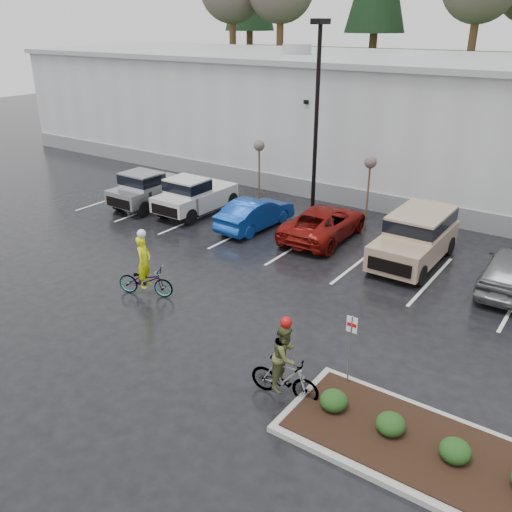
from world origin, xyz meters
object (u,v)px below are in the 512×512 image
Objects in this scene: sapling_west at (259,149)px; suv_tan at (414,239)px; cyclist_hivis at (145,275)px; sapling_mid at (370,166)px; pickup_silver at (155,187)px; car_blue at (255,213)px; car_red at (324,223)px; car_grey at (511,270)px; cyclist_olive at (285,369)px; fire_lane_sign at (350,343)px; pickup_white at (199,193)px; lamppost at (317,101)px.

suv_tan is at bearing -20.36° from sapling_west.
cyclist_hivis is at bearing -129.72° from suv_tan.
sapling_west is 6.50m from sapling_mid.
pickup_silver is 1.17× the size of car_blue.
pickup_silver is 0.98× the size of car_red.
sapling_mid is 0.61× the size of car_red.
sapling_mid reaches higher than car_grey.
car_grey is 1.82× the size of cyclist_hivis.
pickup_silver reaches higher than car_blue.
sapling_west is 1.33× the size of cyclist_olive.
cyclist_hivis is at bearing 175.04° from fire_lane_sign.
car_blue is at bearing 1.08° from pickup_silver.
cyclist_olive reaches higher than fire_lane_sign.
pickup_white is at bearing 9.73° from pickup_silver.
lamppost is 6.03m from car_blue.
fire_lane_sign is (7.80, -11.80, -4.28)m from lamppost.
pickup_white reaches higher than car_red.
cyclist_hivis is (3.42, -12.07, -1.96)m from sapling_west.
car_red is (7.05, 0.39, -0.25)m from pickup_white.
sapling_mid reaches higher than pickup_silver.
cyclist_hivis is (-3.08, -12.07, -1.96)m from sapling_mid.
car_red is (3.29, 0.74, 0.01)m from car_blue.
sapling_west is at bearing -17.67° from car_grey.
car_grey is (8.09, -0.63, 0.05)m from car_red.
sapling_west is 7.17m from car_red.
car_blue is (-3.82, -4.18, -2.00)m from sapling_mid.
fire_lane_sign is 9.03m from car_grey.
car_blue is 1.76× the size of cyclist_hivis.
fire_lane_sign is at bearing 74.02° from car_grey.
cyclist_olive is at bearing -63.22° from lamppost.
pickup_silver is 2.06× the size of cyclist_hivis.
cyclist_hivis reaches higher than cyclist_olive.
car_blue is (3.76, -0.34, -0.25)m from pickup_white.
suv_tan is (10.28, -3.81, -1.70)m from sapling_west.
sapling_mid reaches higher than car_red.
lamppost is at bearing -18.51° from car_grey.
car_grey is at bearing -28.34° from sapling_mid.
sapling_west is at bearing 180.00° from sapling_mid.
suv_tan is 10.74m from cyclist_hivis.
car_grey is (11.37, 0.10, 0.05)m from car_blue.
car_red is at bearing 121.93° from fire_lane_sign.
sapling_west is 14.76m from car_grey.
suv_tan is 3.79m from car_grey.
sapling_west is 12.70m from cyclist_hivis.
car_red is at bearing -164.62° from car_blue.
fire_lane_sign is 0.92× the size of cyclist_olive.
lamppost is 15.47m from cyclist_olive.
pickup_silver is 2.16× the size of cyclist_olive.
fire_lane_sign is at bearing 139.36° from car_blue.
fire_lane_sign is 0.48× the size of car_grey.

